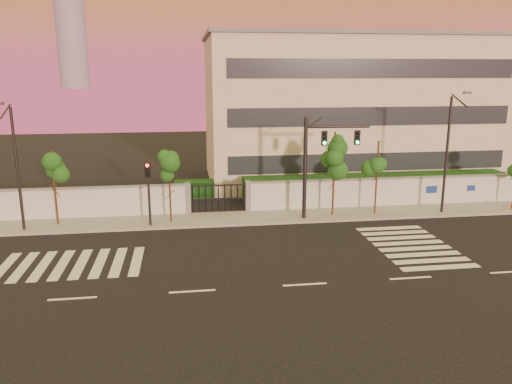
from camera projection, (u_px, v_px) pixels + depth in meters
The scene contains 14 objects.
ground at pixel (305, 285), 22.29m from camera, with size 120.00×120.00×0.00m, color black.
sidewalk at pixel (266, 217), 32.37m from camera, with size 60.00×3.00×0.15m, color gray.
perimeter_wall at pixel (264, 197), 33.60m from camera, with size 60.00×0.36×2.20m.
hedge_row at pixel (273, 190), 36.44m from camera, with size 41.00×4.25×1.80m.
institutional_building at pixel (347, 109), 43.25m from camera, with size 24.40×12.40×12.25m.
road_markings at pixel (258, 256), 25.68m from camera, with size 57.00×7.62×0.02m.
street_tree_b at pixel (54, 171), 29.85m from camera, with size 1.48×1.18×4.72m.
street_tree_c at pixel (169, 171), 30.54m from camera, with size 1.50×1.19×4.57m.
street_tree_d at pixel (335, 155), 31.85m from camera, with size 1.63×1.29×5.56m.
street_tree_e at pixel (378, 161), 32.26m from camera, with size 1.46×1.16×4.96m.
traffic_signal_main at pixel (318, 156), 31.10m from camera, with size 4.16×0.49×6.59m.
traffic_signal_secondary at pixel (148, 186), 29.83m from camera, with size 0.32×0.33×4.15m.
streetlight_west at pixel (16, 163), 28.49m from camera, with size 0.46×1.85×7.70m.
streetlight_east at pixel (448, 149), 32.18m from camera, with size 0.48×1.95×8.11m.
Camera 1 is at (-5.13, -20.17, 9.27)m, focal length 35.00 mm.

